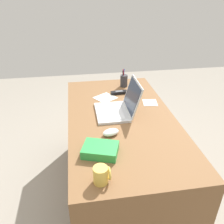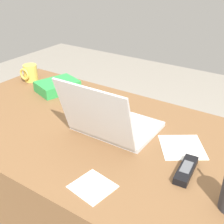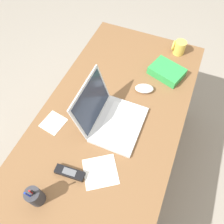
# 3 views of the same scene
# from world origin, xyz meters

# --- Properties ---
(ground_plane) EXTENTS (6.00, 6.00, 0.00)m
(ground_plane) POSITION_xyz_m (0.00, 0.00, 0.00)
(ground_plane) COLOR gray
(desk) EXTENTS (1.48, 0.78, 0.75)m
(desk) POSITION_xyz_m (0.00, 0.00, 0.38)
(desk) COLOR brown
(desk) RESTS_ON ground
(laptop) EXTENTS (0.31, 0.31, 0.25)m
(laptop) POSITION_xyz_m (-0.06, -0.01, 0.81)
(laptop) COLOR silver
(laptop) RESTS_ON desk
(computer_mouse) EXTENTS (0.10, 0.13, 0.04)m
(computer_mouse) POSITION_xyz_m (0.22, -0.11, 0.77)
(computer_mouse) COLOR white
(computer_mouse) RESTS_ON desk
(coffee_mug_white) EXTENTS (0.07, 0.09, 0.09)m
(coffee_mug_white) POSITION_xyz_m (0.62, -0.22, 0.80)
(coffee_mug_white) COLOR #E0BC4C
(coffee_mug_white) RESTS_ON desk
(cordless_phone) EXTENTS (0.06, 0.15, 0.03)m
(cordless_phone) POSITION_xyz_m (-0.40, 0.06, 0.77)
(cordless_phone) COLOR black
(cordless_phone) RESTS_ON desk
(pen_holder) EXTENTS (0.07, 0.07, 0.17)m
(pen_holder) POSITION_xyz_m (-0.56, 0.13, 0.81)
(pen_holder) COLOR #333338
(pen_holder) RESTS_ON desk
(snack_bag) EXTENTS (0.20, 0.24, 0.05)m
(snack_bag) POSITION_xyz_m (0.40, -0.20, 0.78)
(snack_bag) COLOR green
(snack_bag) RESTS_ON desk
(paper_note_near_laptop) EXTENTS (0.14, 0.13, 0.00)m
(paper_note_near_laptop) POSITION_xyz_m (-0.18, 0.28, 0.76)
(paper_note_near_laptop) COLOR white
(paper_note_near_laptop) RESTS_ON desk
(paper_note_left) EXTENTS (0.22, 0.22, 0.00)m
(paper_note_left) POSITION_xyz_m (-0.33, -0.07, 0.76)
(paper_note_left) COLOR white
(paper_note_left) RESTS_ON desk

